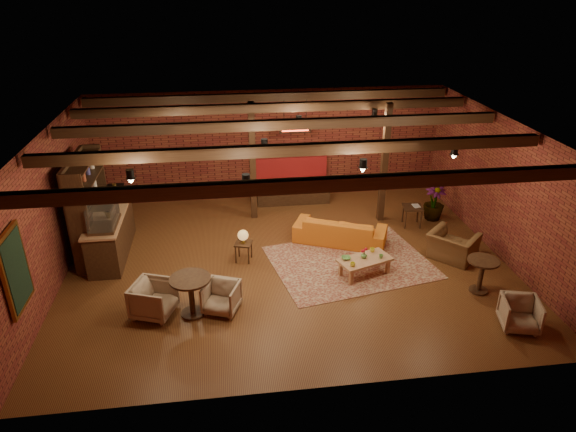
{
  "coord_description": "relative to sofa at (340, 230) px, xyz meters",
  "views": [
    {
      "loc": [
        -1.37,
        -10.22,
        6.12
      ],
      "look_at": [
        0.02,
        0.2,
        1.12
      ],
      "focal_mm": 32.0,
      "sensor_mm": 36.0,
      "label": 1
    }
  ],
  "objects": [
    {
      "name": "ceiling_spotlights",
      "position": [
        -1.42,
        -0.87,
        2.53
      ],
      "size": [
        6.4,
        4.4,
        0.28
      ],
      "primitive_type": null,
      "color": "black",
      "rests_on": "ceiling"
    },
    {
      "name": "floor",
      "position": [
        -1.42,
        -0.87,
        -0.33
      ],
      "size": [
        10.0,
        10.0,
        0.0
      ],
      "primitive_type": "plane",
      "color": "#431E10",
      "rests_on": "ground"
    },
    {
      "name": "service_sign",
      "position": [
        -0.82,
        2.23,
        2.02
      ],
      "size": [
        0.86,
        0.06,
        0.3
      ],
      "primitive_type": "cube",
      "color": "#FB3719",
      "rests_on": "ceiling"
    },
    {
      "name": "round_table_right",
      "position": [
        2.43,
        -2.55,
        0.18
      ],
      "size": [
        0.65,
        0.65,
        0.76
      ],
      "color": "black",
      "rests_on": "floor"
    },
    {
      "name": "round_table_left",
      "position": [
        -3.55,
        -2.57,
        0.24
      ],
      "size": [
        0.8,
        0.8,
        0.83
      ],
      "color": "black",
      "rests_on": "floor"
    },
    {
      "name": "coffee_table",
      "position": [
        0.18,
        -1.59,
        0.03
      ],
      "size": [
        1.31,
        0.95,
        0.65
      ],
      "rotation": [
        0.0,
        0.0,
        0.35
      ],
      "color": "#A56D4D",
      "rests_on": "floor"
    },
    {
      "name": "chalkboard_menu",
      "position": [
        -6.35,
        -3.17,
        1.27
      ],
      "size": [
        0.08,
        0.96,
        1.46
      ],
      "primitive_type": "cube",
      "color": "black",
      "rests_on": "wall_left"
    },
    {
      "name": "rug",
      "position": [
        0.02,
        -1.03,
        -0.32
      ],
      "size": [
        3.98,
        3.33,
        0.01
      ],
      "primitive_type": "cube",
      "rotation": [
        0.0,
        0.0,
        0.19
      ],
      "color": "maroon",
      "rests_on": "floor"
    },
    {
      "name": "armchair_b",
      "position": [
        -2.98,
        -2.52,
        0.01
      ],
      "size": [
        0.83,
        0.81,
        0.67
      ],
      "primitive_type": "imported",
      "rotation": [
        0.0,
        0.0,
        -0.38
      ],
      "color": "beige",
      "rests_on": "floor"
    },
    {
      "name": "side_table_lamp",
      "position": [
        -2.43,
        -0.6,
        0.27
      ],
      "size": [
        0.47,
        0.47,
        0.79
      ],
      "rotation": [
        0.0,
        0.0,
        -0.29
      ],
      "color": "black",
      "rests_on": "floor"
    },
    {
      "name": "armchair_far",
      "position": [
        2.59,
        -3.82,
        0.01
      ],
      "size": [
        0.8,
        0.77,
        0.68
      ],
      "primitive_type": "imported",
      "rotation": [
        0.0,
        0.0,
        -0.26
      ],
      "color": "beige",
      "rests_on": "floor"
    },
    {
      "name": "armchair_right",
      "position": [
        2.43,
        -1.16,
        0.12
      ],
      "size": [
        1.19,
        1.2,
        0.9
      ],
      "primitive_type": "imported",
      "rotation": [
        0.0,
        0.0,
        2.33
      ],
      "color": "brown",
      "rests_on": "floor"
    },
    {
      "name": "plant_tall",
      "position": [
        2.81,
        0.96,
        1.18
      ],
      "size": [
        1.81,
        1.81,
        3.03
      ],
      "primitive_type": "imported",
      "rotation": [
        0.0,
        0.0,
        -0.07
      ],
      "color": "#4C7F4C",
      "rests_on": "floor"
    },
    {
      "name": "shelving_hutch",
      "position": [
        -5.92,
        0.23,
        0.87
      ],
      "size": [
        0.52,
        2.0,
        2.4
      ],
      "primitive_type": null,
      "color": "black",
      "rests_on": "ground"
    },
    {
      "name": "ceiling",
      "position": [
        -1.42,
        -0.87,
        2.87
      ],
      "size": [
        10.0,
        8.0,
        0.02
      ],
      "primitive_type": "cube",
      "color": "black",
      "rests_on": "wall_back"
    },
    {
      "name": "wall_back",
      "position": [
        -1.42,
        3.13,
        1.27
      ],
      "size": [
        10.0,
        0.02,
        3.2
      ],
      "primitive_type": "cube",
      "color": "maroon",
      "rests_on": "ground"
    },
    {
      "name": "ceiling_beams",
      "position": [
        -1.42,
        -0.87,
        2.75
      ],
      "size": [
        9.8,
        6.4,
        0.22
      ],
      "primitive_type": null,
      "color": "black",
      "rests_on": "ceiling"
    },
    {
      "name": "wall_left",
      "position": [
        -6.42,
        -0.87,
        1.27
      ],
      "size": [
        0.02,
        8.0,
        3.2
      ],
      "primitive_type": "cube",
      "color": "maroon",
      "rests_on": "ground"
    },
    {
      "name": "wall_front",
      "position": [
        -1.42,
        -4.87,
        1.27
      ],
      "size": [
        10.0,
        0.02,
        3.2
      ],
      "primitive_type": "cube",
      "color": "maroon",
      "rests_on": "ground"
    },
    {
      "name": "sofa",
      "position": [
        0.0,
        0.0,
        0.0
      ],
      "size": [
        2.42,
        1.72,
        0.66
      ],
      "primitive_type": "imported",
      "rotation": [
        0.0,
        0.0,
        2.72
      ],
      "color": "#CC681C",
      "rests_on": "floor"
    },
    {
      "name": "armchair_a",
      "position": [
        -4.29,
        -2.48,
        0.06
      ],
      "size": [
        0.93,
        0.95,
        0.78
      ],
      "primitive_type": "imported",
      "rotation": [
        0.0,
        0.0,
        1.22
      ],
      "color": "beige",
      "rests_on": "floor"
    },
    {
      "name": "wall_right",
      "position": [
        3.58,
        -0.87,
        1.27
      ],
      "size": [
        0.02,
        8.0,
        3.2
      ],
      "primitive_type": "cube",
      "color": "maroon",
      "rests_on": "ground"
    },
    {
      "name": "post_right",
      "position": [
        1.38,
        1.13,
        1.27
      ],
      "size": [
        0.16,
        0.16,
        3.2
      ],
      "primitive_type": "cube",
      "color": "black",
      "rests_on": "ground"
    },
    {
      "name": "service_counter",
      "position": [
        -5.52,
        0.13,
        0.47
      ],
      "size": [
        0.8,
        2.5,
        1.6
      ],
      "primitive_type": null,
      "color": "black",
      "rests_on": "ground"
    },
    {
      "name": "side_table_book",
      "position": [
        2.1,
        0.66,
        0.18
      ],
      "size": [
        0.56,
        0.56,
        0.57
      ],
      "rotation": [
        0.0,
        0.0,
        -0.16
      ],
      "color": "black",
      "rests_on": "floor"
    },
    {
      "name": "banquette",
      "position": [
        -0.82,
        2.68,
        0.17
      ],
      "size": [
        2.1,
        0.7,
        1.0
      ],
      "primitive_type": null,
      "color": "maroon",
      "rests_on": "ground"
    },
    {
      "name": "post_left",
      "position": [
        -2.02,
        1.73,
        1.27
      ],
      "size": [
        0.16,
        0.16,
        3.2
      ],
      "primitive_type": "cube",
      "color": "black",
      "rests_on": "ground"
    },
    {
      "name": "plant_counter",
      "position": [
        -5.42,
        0.33,
        0.89
      ],
      "size": [
        0.35,
        0.39,
        0.3
      ],
      "primitive_type": "imported",
      "color": "#337F33",
      "rests_on": "service_counter"
    },
    {
      "name": "ceiling_pipe",
      "position": [
        -1.42,
        0.73,
        2.52
      ],
      "size": [
        9.6,
        0.12,
        0.12
      ],
      "primitive_type": "cylinder",
      "rotation": [
        0.0,
        1.57,
        0.0
      ],
      "color": "black",
      "rests_on": "ceiling"
    }
  ]
}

